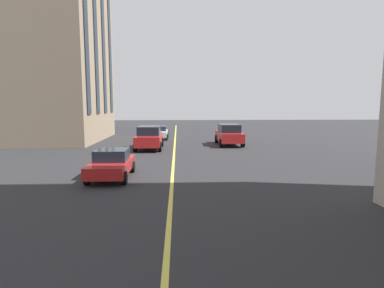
{
  "coord_description": "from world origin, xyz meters",
  "views": [
    {
      "loc": [
        4.2,
        -0.28,
        3.56
      ],
      "look_at": [
        16.83,
        -0.86,
        1.99
      ],
      "focal_mm": 29.1,
      "sensor_mm": 36.0,
      "label": 1
    }
  ],
  "objects_px": {
    "car_red_oncoming": "(229,134)",
    "car_red_parked_b": "(149,137)",
    "car_white_near": "(159,132)",
    "car_red_parked_a": "(112,164)"
  },
  "relations": [
    {
      "from": "car_red_oncoming",
      "to": "car_red_parked_b",
      "type": "xyz_separation_m",
      "value": [
        -2.31,
        6.95,
        0.0
      ]
    },
    {
      "from": "car_white_near",
      "to": "car_red_oncoming",
      "type": "distance_m",
      "value": 8.57
    },
    {
      "from": "car_red_parked_a",
      "to": "car_white_near",
      "type": "relative_size",
      "value": 0.89
    },
    {
      "from": "car_red_parked_b",
      "to": "car_white_near",
      "type": "bearing_deg",
      "value": -2.27
    },
    {
      "from": "car_red_parked_a",
      "to": "car_red_oncoming",
      "type": "height_order",
      "value": "car_red_oncoming"
    },
    {
      "from": "car_red_parked_a",
      "to": "car_red_parked_b",
      "type": "xyz_separation_m",
      "value": [
        10.15,
        -0.94,
        0.27
      ]
    },
    {
      "from": "car_red_parked_a",
      "to": "car_red_parked_b",
      "type": "relative_size",
      "value": 0.83
    },
    {
      "from": "car_white_near",
      "to": "car_red_oncoming",
      "type": "height_order",
      "value": "car_red_oncoming"
    },
    {
      "from": "car_red_oncoming",
      "to": "car_red_parked_b",
      "type": "bearing_deg",
      "value": 108.43
    },
    {
      "from": "car_red_parked_a",
      "to": "car_white_near",
      "type": "bearing_deg",
      "value": -3.99
    }
  ]
}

